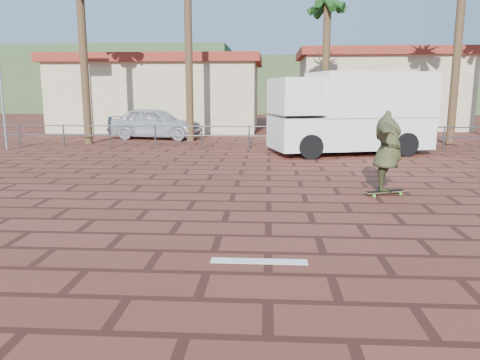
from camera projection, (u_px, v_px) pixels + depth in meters
The scene contains 13 objects.
ground at pixel (219, 235), 7.97m from camera, with size 120.00×120.00×0.00m, color brown.
paint_stripe at pixel (259, 261), 6.76m from camera, with size 1.40×0.22×0.01m, color white.
guardrail at pixel (249, 133), 19.61m from camera, with size 24.06×0.06×1.00m.
palm_center at pixel (328, 5), 21.76m from camera, with size 2.40×2.40×7.75m.
building_west at pixel (161, 93), 29.47m from camera, with size 12.60×7.60×4.50m.
building_east at pixel (379, 89), 30.54m from camera, with size 10.60×6.60×5.00m.
hill_front at pixel (262, 86), 56.42m from camera, with size 70.00×18.00×6.00m, color #384C28.
hill_back at pixel (101, 79), 63.44m from camera, with size 35.00×14.00×8.00m, color #384C28.
longboard at pixel (385, 192), 11.01m from camera, with size 1.06×0.60×0.10m.
skateboarder at pixel (388, 151), 10.83m from camera, with size 2.32×0.63×1.89m, color #3B3E21.
campervan at pixel (351, 111), 18.07m from camera, with size 6.45×3.98×3.11m.
car_silver at pixel (155, 123), 23.81m from camera, with size 1.90×4.71×1.61m, color #B1B5B9.
car_white at pixel (364, 131), 20.29m from camera, with size 1.44×4.14×1.36m, color silver.
Camera 1 is at (0.82, -7.62, 2.43)m, focal length 35.00 mm.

